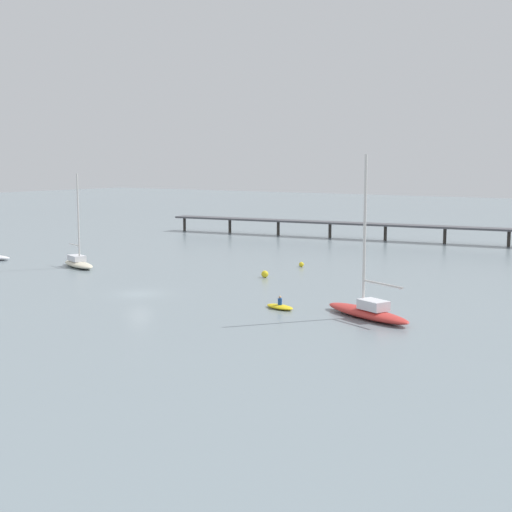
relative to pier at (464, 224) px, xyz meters
The scene contains 7 objects.
ground_plane 59.30m from the pier, 101.78° to the right, with size 400.00×400.00×0.00m, color gray.
pier is the anchor object (origin of this frame).
sailboat_cream 57.77m from the pier, 121.60° to the right, with size 7.22×4.35×11.09m.
sailboat_red 56.65m from the pier, 79.30° to the right, with size 9.32×5.51×13.07m.
dinghy_yellow 56.55m from the pier, 87.30° to the right, with size 3.11×1.94×1.14m.
mooring_buoy_inner 43.93m from the pier, 100.00° to the right, with size 0.77×0.77×0.77m, color yellow.
mooring_buoy_outer 35.19m from the pier, 103.86° to the right, with size 0.60×0.60×0.60m, color yellow.
Camera 1 is at (47.29, -50.17, 12.58)m, focal length 51.06 mm.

